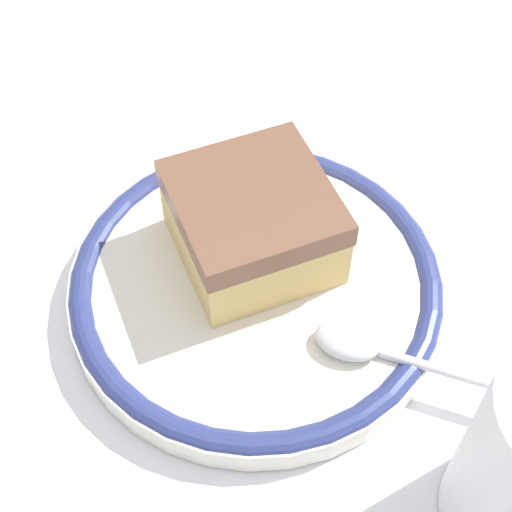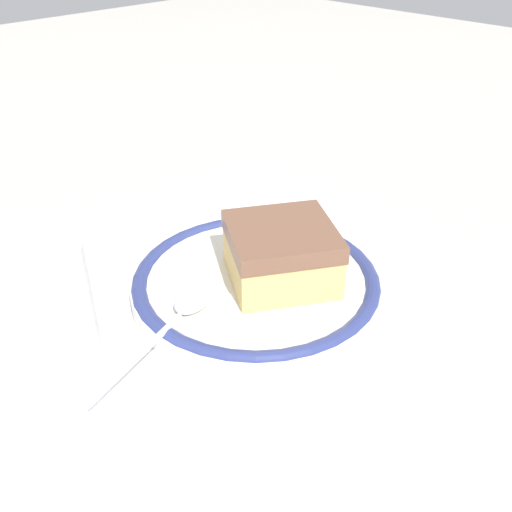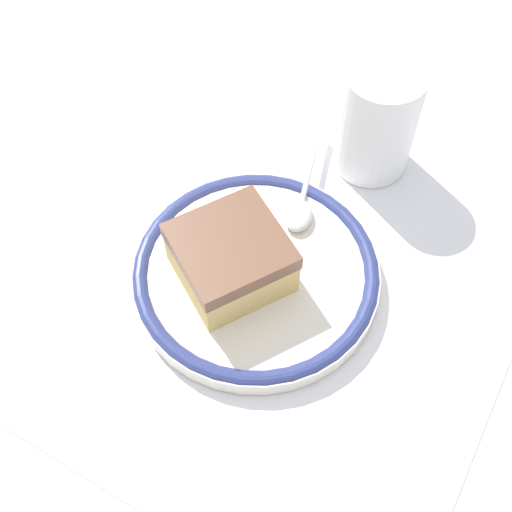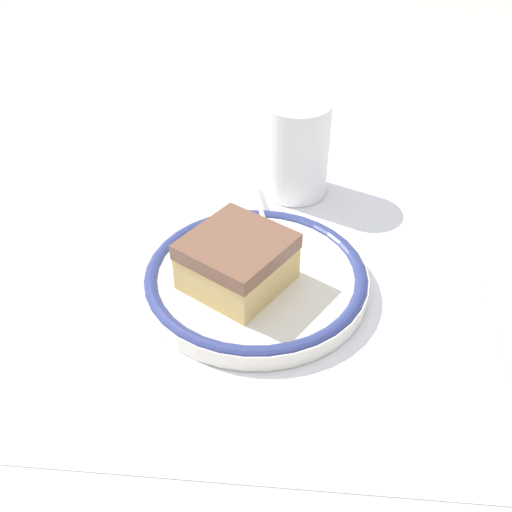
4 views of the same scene
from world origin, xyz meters
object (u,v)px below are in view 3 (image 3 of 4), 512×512
(plate, at_px, (256,274))
(cake_slice, at_px, (231,258))
(spoon, at_px, (302,202))
(cup, at_px, (376,126))

(plate, relative_size, cake_slice, 1.83)
(spoon, relative_size, cup, 1.26)
(spoon, bearing_deg, cake_slice, 169.14)
(cake_slice, xyz_separation_m, spoon, (0.09, -0.02, -0.02))
(plate, height_order, cake_slice, cake_slice)
(plate, distance_m, cake_slice, 0.03)
(plate, bearing_deg, cup, -9.47)
(cake_slice, bearing_deg, spoon, -10.86)
(plate, bearing_deg, cake_slice, 130.50)
(cake_slice, xyz_separation_m, cup, (0.17, -0.04, 0.00))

